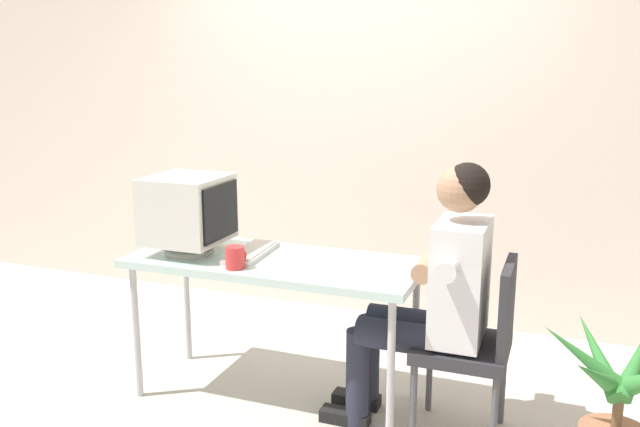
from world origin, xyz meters
The scene contains 9 objects.
ground_plane centered at (0.00, 0.00, 0.00)m, with size 12.00×12.00×0.00m, color #B2ADA3.
wall_back centered at (0.30, 1.40, 1.50)m, with size 8.00×0.10×3.00m, color beige.
desk centered at (0.00, 0.00, 0.69)m, with size 1.46×0.60×0.75m.
crt_monitor centered at (-0.45, -0.05, 0.97)m, with size 0.38×0.39×0.40m.
keyboard centered at (-0.13, 0.02, 0.76)m, with size 0.18×0.43×0.03m.
office_chair centered at (1.01, -0.03, 0.49)m, with size 0.41×0.41×0.85m.
person_seated centered at (0.81, -0.03, 0.70)m, with size 0.74×0.58×1.28m.
potted_plant centered at (1.59, -0.29, 0.32)m, with size 0.67×0.60×0.75m.
desk_mug centered at (-0.10, -0.21, 0.80)m, with size 0.09×0.10×0.11m.
Camera 1 is at (1.34, -2.88, 1.68)m, focal length 37.28 mm.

